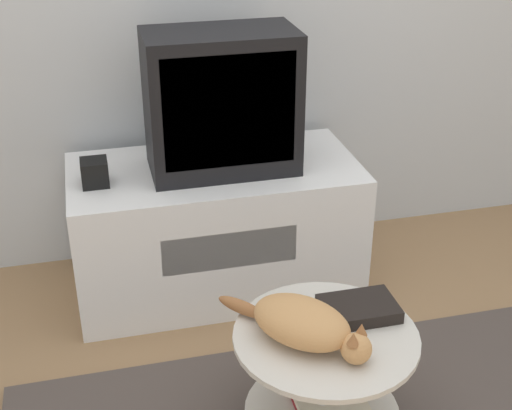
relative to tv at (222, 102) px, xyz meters
The scene contains 6 objects.
tv_stand 0.56m from the tv, 155.52° to the left, with size 1.18×0.59×0.56m.
tv is the anchor object (origin of this frame).
speaker 0.56m from the tv, behind, with size 0.10×0.10×0.10m.
coffee_table 1.13m from the tv, 83.06° to the right, with size 0.57×0.57×0.41m.
dvd_box 1.01m from the tv, 74.67° to the right, with size 0.24×0.16×0.04m.
cat 1.04m from the tv, 87.55° to the right, with size 0.40×0.42×0.12m.
Camera 1 is at (-0.61, -1.60, 1.77)m, focal length 50.00 mm.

